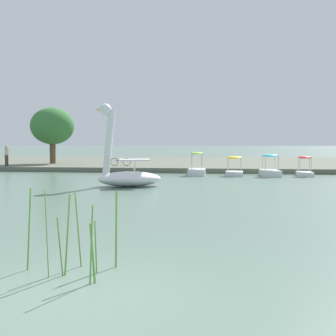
{
  "coord_description": "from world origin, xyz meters",
  "views": [
    {
      "loc": [
        2.2,
        -6.0,
        2.36
      ],
      "look_at": [
        -1.26,
        21.25,
        0.69
      ],
      "focal_mm": 44.72,
      "sensor_mm": 36.0,
      "label": 1
    }
  ],
  "objects": [
    {
      "name": "shore_bank_far",
      "position": [
        0.0,
        38.55,
        0.19
      ],
      "size": [
        131.94,
        25.08,
        0.38
      ],
      "primitive_type": "cube",
      "color": "#5B6051",
      "rests_on": "ground_plane"
    },
    {
      "name": "reed_clump_foreground",
      "position": [
        -0.81,
        1.19,
        0.68
      ],
      "size": [
        2.93,
        1.2,
        1.57
      ],
      "color": "#568E38",
      "rests_on": "ground_plane"
    },
    {
      "name": "pedal_boat_cyan",
      "position": [
        5.64,
        24.0,
        0.48
      ],
      "size": [
        1.36,
        2.42,
        1.56
      ],
      "color": "white",
      "rests_on": "ground_plane"
    },
    {
      "name": "pedal_boat_yellow",
      "position": [
        3.15,
        24.07,
        0.44
      ],
      "size": [
        1.3,
        1.95,
        1.39
      ],
      "color": "white",
      "rests_on": "ground_plane"
    },
    {
      "name": "pedal_boat_red",
      "position": [
        8.04,
        24.26,
        0.43
      ],
      "size": [
        1.07,
        1.87,
        1.43
      ],
      "color": "white",
      "rests_on": "ground_plane"
    },
    {
      "name": "pedal_boat_lime",
      "position": [
        0.46,
        24.33,
        0.44
      ],
      "size": [
        1.22,
        2.36,
        1.69
      ],
      "color": "white",
      "rests_on": "ground_plane"
    },
    {
      "name": "bicycle_parked",
      "position": [
        -6.32,
        28.81,
        0.72
      ],
      "size": [
        1.72,
        0.21,
        0.67
      ],
      "color": "black",
      "rests_on": "shore_bank_far"
    },
    {
      "name": "ground_plane",
      "position": [
        0.0,
        0.0,
        0.0
      ],
      "size": [
        629.26,
        629.26,
        0.0
      ],
      "primitive_type": "plane",
      "color": "#567060"
    },
    {
      "name": "person_on_path",
      "position": [
        -15.77,
        27.25,
        1.31
      ],
      "size": [
        0.31,
        0.3,
        1.75
      ],
      "color": "#47382D",
      "rests_on": "shore_bank_far"
    },
    {
      "name": "tree_broadleaf_left",
      "position": [
        -13.58,
        31.77,
        3.89
      ],
      "size": [
        4.42,
        4.16,
        5.28
      ],
      "color": "brown",
      "rests_on": "shore_bank_far"
    },
    {
      "name": "swan_boat",
      "position": [
        -2.82,
        15.9,
        0.81
      ],
      "size": [
        3.74,
        2.62,
        4.42
      ],
      "color": "white",
      "rests_on": "ground_plane"
    }
  ]
}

